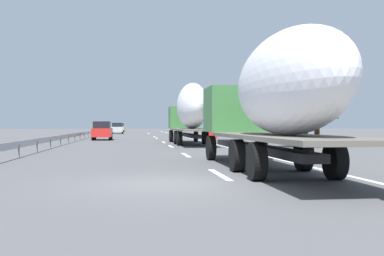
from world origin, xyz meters
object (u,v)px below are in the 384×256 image
object	(u,v)px
truck_trailing	(273,96)
car_yellow_coupe	(120,127)
car_red_compact	(102,131)
truck_lead	(190,111)
car_silver_hatch	(117,128)
road_sign	(190,121)

from	to	relation	value
truck_trailing	car_yellow_coupe	distance (m)	88.30
car_red_compact	truck_lead	bearing A→B (deg)	-145.75
car_yellow_coupe	car_silver_hatch	bearing A→B (deg)	-179.64
car_yellow_coupe	car_red_compact	distance (m)	55.24
truck_trailing	car_yellow_coupe	size ratio (longest dim) A/B	3.13
truck_lead	car_silver_hatch	xyz separation A→B (m)	(44.16, 7.12, -1.65)
truck_lead	car_red_compact	distance (m)	13.35
truck_trailing	car_red_compact	size ratio (longest dim) A/B	3.22
truck_trailing	road_sign	world-z (taller)	truck_trailing
car_yellow_coupe	car_red_compact	bearing A→B (deg)	179.80
truck_lead	car_red_compact	bearing A→B (deg)	34.25
car_silver_hatch	car_red_compact	bearing A→B (deg)	179.42
car_silver_hatch	car_yellow_coupe	size ratio (longest dim) A/B	1.00
car_silver_hatch	car_red_compact	size ratio (longest dim) A/B	1.03
truck_lead	car_silver_hatch	bearing A→B (deg)	9.16
road_sign	car_yellow_coupe	bearing A→B (deg)	14.36
truck_lead	road_sign	distance (m)	25.91
car_silver_hatch	car_red_compact	world-z (taller)	car_silver_hatch
truck_trailing	car_silver_hatch	world-z (taller)	truck_trailing
car_yellow_coupe	truck_lead	bearing A→B (deg)	-173.74
car_silver_hatch	car_red_compact	distance (m)	33.21
truck_trailing	road_sign	xyz separation A→B (m)	(47.51, -3.10, -0.36)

